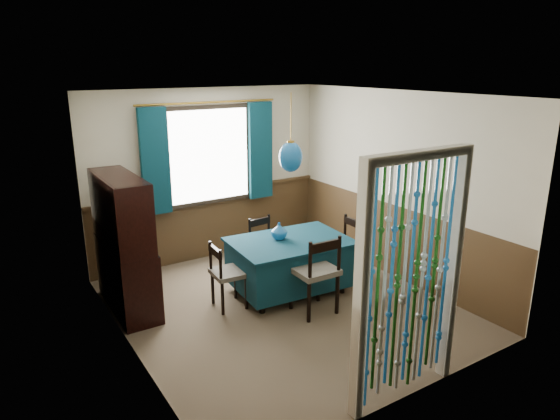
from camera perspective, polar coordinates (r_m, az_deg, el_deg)
floor at (r=6.12m, az=0.33°, el=-10.99°), size 4.00×4.00×0.00m
ceiling at (r=5.45m, az=0.38°, el=13.06°), size 4.00×4.00×0.00m
wall_back at (r=7.37m, az=-8.16°, el=3.96°), size 3.60×0.00×3.60m
wall_front at (r=4.22m, az=15.40°, el=-6.05°), size 3.60×0.00×3.60m
wall_left at (r=4.96m, az=-17.39°, el=-2.80°), size 0.00×4.00×4.00m
wall_right at (r=6.78m, az=13.25°, el=2.59°), size 0.00×4.00×4.00m
wainscot_back at (r=7.55m, az=-7.88°, el=-1.63°), size 3.60×0.00×3.60m
wainscot_front at (r=4.56m, az=14.52°, el=-14.74°), size 3.60×0.00×3.60m
wainscot_left at (r=5.25m, az=-16.53°, el=-10.53°), size 0.00×4.00×4.00m
wainscot_right at (r=6.98m, az=12.76°, el=-3.41°), size 0.00×4.00×4.00m
window at (r=7.26m, az=-8.09°, el=6.20°), size 1.32×0.12×1.42m
doorway at (r=4.33m, az=14.61°, el=-8.25°), size 1.16×0.12×2.18m
dining_table at (r=6.34m, az=1.15°, el=-5.93°), size 1.53×1.12×0.70m
chair_near at (r=5.80m, az=4.13°, el=-7.06°), size 0.49×0.47×0.97m
chair_far at (r=6.81m, az=-1.67°, el=-4.07°), size 0.44×0.42×0.81m
chair_left at (r=5.98m, az=-6.13°, el=-7.23°), size 0.41×0.43×0.81m
chair_right at (r=6.75m, az=7.37°, el=-4.24°), size 0.41×0.42×0.85m
sideboard at (r=6.14m, az=-17.25°, el=-5.86°), size 0.43×1.24×1.62m
pendant_lamp at (r=5.96m, az=1.22°, el=6.12°), size 0.29×0.29×0.93m
vase_table at (r=6.24m, az=-0.11°, el=-2.48°), size 0.21×0.21×0.20m
bowl_shelf at (r=5.77m, az=-16.55°, el=-1.28°), size 0.22×0.22×0.05m
vase_sideboard at (r=6.29m, az=-17.67°, el=-2.07°), size 0.21×0.21×0.20m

